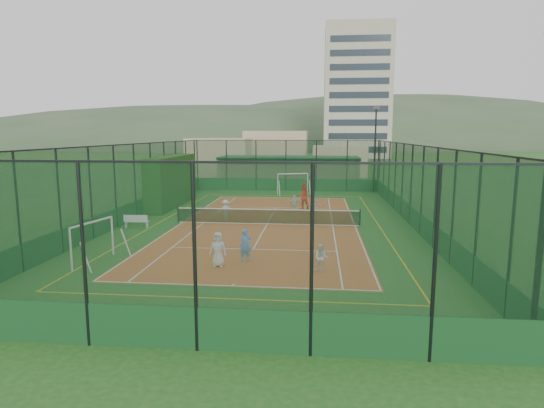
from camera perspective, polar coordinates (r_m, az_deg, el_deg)
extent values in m
plane|color=#1D501B|center=(28.82, -0.60, -2.53)|extent=(300.00, 300.00, 0.00)
cube|color=#C25D2B|center=(28.82, -0.60, -2.52)|extent=(11.17, 23.97, 0.01)
cube|color=beige|center=(110.82, 10.58, 13.57)|extent=(15.00, 12.00, 30.00)
cube|color=black|center=(36.71, -12.45, 2.83)|extent=(1.34, 8.97, 3.92)
imported|color=white|center=(19.75, -6.80, -5.67)|extent=(0.74, 0.48, 1.51)
imported|color=#5186E6|center=(20.40, -3.35, -5.19)|extent=(0.64, 0.54, 1.48)
imported|color=white|center=(19.05, 6.20, -6.75)|extent=(0.63, 0.53, 1.16)
imported|color=white|center=(30.31, -5.86, -0.70)|extent=(0.98, 0.76, 1.33)
imported|color=silver|center=(32.51, 2.81, 0.00)|extent=(0.82, 0.40, 1.35)
imported|color=silver|center=(32.29, 5.25, -0.29)|extent=(1.05, 0.36, 1.13)
imported|color=red|center=(34.18, 3.91, 0.97)|extent=(1.17, 1.05, 1.99)
sphere|color=#CCE033|center=(30.72, 1.84, -1.73)|extent=(0.07, 0.07, 0.07)
sphere|color=#CCE033|center=(30.05, 3.80, -1.99)|extent=(0.07, 0.07, 0.07)
sphere|color=#CCE033|center=(29.93, 1.75, -2.02)|extent=(0.07, 0.07, 0.07)
sphere|color=#CCE033|center=(30.26, -3.12, -1.91)|extent=(0.07, 0.07, 0.07)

